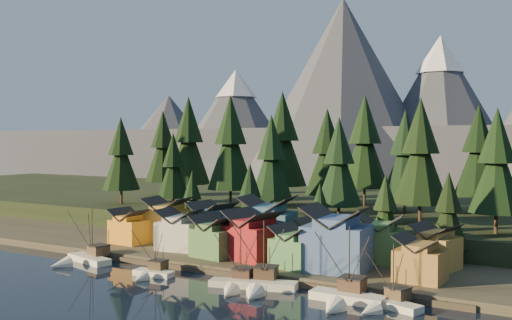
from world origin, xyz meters
The scene contains 43 objects.
ground centered at (0.00, 0.00, 0.00)m, with size 500.00×500.00×0.00m, color black.
shore_strip centered at (0.00, 40.00, 0.75)m, with size 400.00×50.00×1.50m, color #383429.
hillside centered at (0.00, 90.00, 3.00)m, with size 420.00×100.00×6.00m, color black.
dock centered at (0.00, 16.50, 0.50)m, with size 80.00×4.00×1.00m, color #4B4335.
mountain_ridge centered at (-4.20, 213.59, 26.06)m, with size 560.00×190.00×90.00m.
boat_0 centered at (-32.50, 10.00, 2.18)m, with size 12.13×12.75×12.16m.
boat_2 centered at (-13.47, 7.98, 1.97)m, with size 7.86×8.45×9.87m.
boat_3 centered at (4.05, 8.87, 1.92)m, with size 10.67×11.22×10.72m.
boat_4 centered at (7.87, 9.90, 2.24)m, with size 11.98×12.58×12.33m.
boat_5 centered at (22.32, 9.56, 2.31)m, with size 11.64×12.68×12.60m.
boat_6 centered at (28.47, 10.19, 1.86)m, with size 10.06×10.41×10.28m.
house_front_0 centered at (-34.04, 25.23, 5.47)m, with size 7.93×7.54×7.56m.
house_front_1 centered at (-20.03, 24.82, 5.92)m, with size 9.23×8.96×8.41m.
house_front_2 centered at (-9.33, 22.82, 5.73)m, with size 9.52×9.58×8.06m.
house_front_3 centered at (-1.89, 24.09, 6.41)m, with size 10.83×10.50×9.35m.
house_front_4 centered at (8.20, 22.12, 5.43)m, with size 8.48×8.96×7.48m.
house_front_5 centered at (15.55, 23.24, 7.42)m, with size 11.41×10.51×11.27m.
house_front_6 centered at (30.12, 23.01, 5.41)m, with size 7.87×7.49×7.44m.
house_back_0 centered at (-28.77, 31.50, 6.63)m, with size 10.35×10.06×9.76m.
house_back_1 centered at (-16.46, 31.54, 6.44)m, with size 9.49×9.58×9.42m.
house_back_2 centered at (-4.08, 33.87, 7.32)m, with size 11.87×11.17×11.09m.
house_back_3 centered at (9.09, 30.65, 5.59)m, with size 8.28×7.53×7.78m.
house_back_4 centered at (19.98, 34.04, 6.05)m, with size 9.21×8.95×8.67m.
house_back_5 centered at (30.30, 33.05, 5.68)m, with size 8.68×8.74×7.96m.
tree_hill_0 centered at (-62.00, 52.00, 19.68)m, with size 10.74×10.74×25.03m.
tree_hill_1 centered at (-50.00, 68.00, 23.16)m, with size 13.47×13.47×31.38m.
tree_hill_2 centered at (-40.00, 48.00, 17.08)m, with size 8.70×8.70×20.27m.
tree_hill_3 centered at (-30.00, 60.00, 22.73)m, with size 13.13×13.13×30.59m.
tree_hill_4 centered at (-22.00, 75.00, 23.65)m, with size 13.86×13.86×32.29m.
tree_hill_5 centered at (-12.00, 50.00, 19.33)m, with size 10.47×10.47×24.39m.
tree_hill_6 centered at (-4.00, 65.00, 20.46)m, with size 11.36×11.36×26.45m.
tree_hill_7 centered at (6.00, 48.00, 18.82)m, with size 10.06×10.06×23.45m.
tree_hill_8 centered at (14.00, 72.00, 20.22)m, with size 11.17×11.17×26.02m.
tree_hill_9 centered at (22.00, 55.00, 21.03)m, with size 11.80×11.80×27.50m.
tree_hill_10 centered at (30.00, 80.00, 20.90)m, with size 11.70×11.70×27.25m.
tree_hill_11 centered at (38.00, 50.00, 19.51)m, with size 10.61×10.61×24.71m.
tree_hill_15 centered at (0.00, 82.00, 22.91)m, with size 13.28×13.28×30.93m.
tree_hill_16 centered at (-68.00, 78.00, 21.37)m, with size 12.07×12.07×28.12m.
tree_shore_0 centered at (-28.00, 40.00, 10.03)m, with size 6.70×6.70×15.62m.
tree_shore_1 centered at (-12.00, 40.00, 11.17)m, with size 7.60×7.60×17.71m.
tree_shore_2 centered at (5.00, 40.00, 9.06)m, with size 5.95×5.95×13.85m.
tree_shore_3 centered at (19.00, 40.00, 10.30)m, with size 6.92×6.92×16.12m.
tree_shore_4 centered at (31.00, 40.00, 10.76)m, with size 7.28×7.28×16.96m.
Camera 1 is at (52.93, -69.38, 24.29)m, focal length 40.00 mm.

